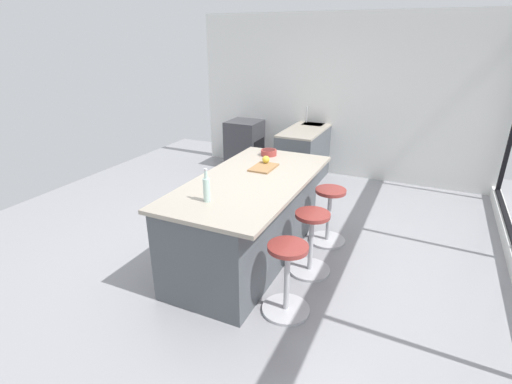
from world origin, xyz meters
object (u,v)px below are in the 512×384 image
(stool_by_window, at_px, (329,217))
(fruit_bowl, at_px, (269,152))
(stool_middle, at_px, (311,244))
(water_bottle, at_px, (207,189))
(stool_near_camera, at_px, (287,281))
(kitchen_island, at_px, (248,218))
(oven_range, at_px, (245,144))
(cutting_board, at_px, (264,167))
(apple_yellow, at_px, (266,159))

(stool_by_window, xyz_separation_m, fruit_bowl, (-0.15, -0.86, 0.67))
(stool_middle, xyz_separation_m, water_bottle, (0.70, -0.80, 0.75))
(stool_near_camera, bearing_deg, water_bottle, -90.60)
(water_bottle, bearing_deg, kitchen_island, 174.58)
(water_bottle, bearing_deg, stool_by_window, 150.57)
(kitchen_island, distance_m, stool_middle, 0.75)
(oven_range, relative_size, stool_by_window, 1.27)
(stool_by_window, height_order, stool_near_camera, same)
(stool_near_camera, distance_m, cutting_board, 1.44)
(kitchen_island, bearing_deg, stool_by_window, 134.21)
(kitchen_island, height_order, stool_near_camera, kitchen_island)
(stool_near_camera, relative_size, fruit_bowl, 3.47)
(oven_range, xyz_separation_m, stool_near_camera, (3.63, 2.23, -0.11))
(cutting_board, bearing_deg, water_bottle, -4.76)
(stool_by_window, bearing_deg, kitchen_island, -45.79)
(stool_middle, bearing_deg, oven_range, -142.61)
(stool_middle, xyz_separation_m, apple_yellow, (-0.50, -0.74, 0.69))
(oven_range, bearing_deg, kitchen_island, 27.18)
(oven_range, height_order, cutting_board, cutting_board)
(stool_near_camera, height_order, fruit_bowl, fruit_bowl)
(stool_by_window, distance_m, apple_yellow, 1.04)
(apple_yellow, relative_size, water_bottle, 0.28)
(fruit_bowl, bearing_deg, oven_range, -146.29)
(stool_middle, height_order, stool_near_camera, same)
(stool_near_camera, relative_size, water_bottle, 2.21)
(fruit_bowl, bearing_deg, apple_yellow, 18.11)
(kitchen_island, xyz_separation_m, water_bottle, (0.70, -0.07, 0.59))
(stool_middle, distance_m, fruit_bowl, 1.39)
(stool_middle, bearing_deg, stool_by_window, 180.00)
(apple_yellow, bearing_deg, cutting_board, 13.05)
(stool_near_camera, distance_m, apple_yellow, 1.58)
(apple_yellow, distance_m, fruit_bowl, 0.38)
(oven_range, xyz_separation_m, stool_by_window, (2.21, 2.23, -0.11))
(stool_middle, relative_size, fruit_bowl, 3.47)
(stool_by_window, xyz_separation_m, stool_middle, (0.71, 0.00, 0.00))
(stool_middle, distance_m, apple_yellow, 1.13)
(fruit_bowl, bearing_deg, stool_by_window, 80.02)
(kitchen_island, height_order, stool_middle, kitchen_island)
(stool_near_camera, height_order, cutting_board, cutting_board)
(oven_range, xyz_separation_m, kitchen_island, (2.92, 1.50, 0.04))
(cutting_board, xyz_separation_m, water_bottle, (1.07, -0.09, 0.11))
(kitchen_island, relative_size, stool_by_window, 3.26)
(kitchen_island, distance_m, stool_by_window, 1.03)
(water_bottle, relative_size, fruit_bowl, 1.57)
(stool_middle, distance_m, water_bottle, 1.30)
(stool_middle, relative_size, apple_yellow, 8.02)
(oven_range, xyz_separation_m, apple_yellow, (2.42, 1.49, 0.58))
(stool_by_window, distance_m, water_bottle, 1.79)
(stool_middle, xyz_separation_m, cutting_board, (-0.37, -0.71, 0.64))
(stool_by_window, bearing_deg, apple_yellow, -74.15)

